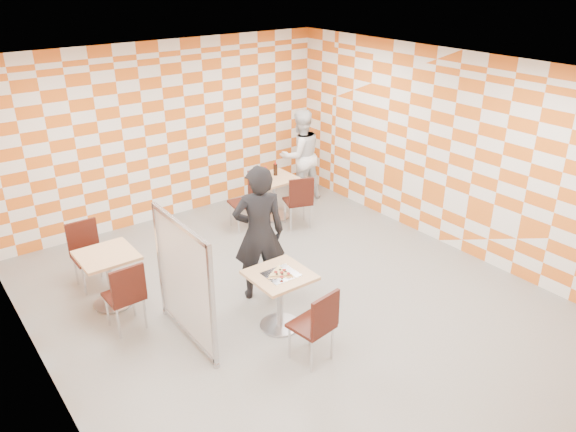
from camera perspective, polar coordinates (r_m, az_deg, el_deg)
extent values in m
plane|color=gray|center=(7.56, 0.30, -8.65)|extent=(7.00, 7.00, 0.00)
plane|color=white|center=(6.42, 0.36, 14.32)|extent=(7.00, 7.00, 0.00)
plane|color=white|center=(9.73, -12.26, 8.27)|extent=(6.00, 0.00, 6.00)
plane|color=white|center=(5.76, -24.41, -5.16)|extent=(0.00, 7.00, 7.00)
plane|color=white|center=(8.87, 16.13, 6.28)|extent=(0.00, 7.00, 7.00)
cube|color=tan|center=(6.70, -0.85, -6.04)|extent=(0.70, 0.70, 0.04)
cylinder|color=#A5A5AA|center=(6.90, -0.83, -8.61)|extent=(0.08, 0.08, 0.70)
cylinder|color=#A5A5AA|center=(7.10, -0.81, -11.01)|extent=(0.50, 0.50, 0.03)
cube|color=tan|center=(9.63, -1.40, 3.83)|extent=(0.70, 0.70, 0.04)
cylinder|color=#A5A5AA|center=(9.76, -1.38, 1.86)|extent=(0.08, 0.08, 0.70)
cylinder|color=#A5A5AA|center=(9.91, -1.36, -0.03)|extent=(0.50, 0.50, 0.03)
cube|color=tan|center=(7.49, -17.96, -3.83)|extent=(0.70, 0.70, 0.04)
cylinder|color=#A5A5AA|center=(7.66, -17.62, -6.20)|extent=(0.08, 0.08, 0.70)
cylinder|color=#A5A5AA|center=(7.85, -17.28, -8.43)|extent=(0.50, 0.50, 0.03)
cube|color=#3A130B|center=(6.35, 2.37, -11.04)|extent=(0.48, 0.48, 0.04)
cube|color=#3A130B|center=(6.10, 3.81, -9.90)|extent=(0.42, 0.10, 0.45)
cylinder|color=silver|center=(6.68, 2.26, -11.48)|extent=(0.03, 0.03, 0.43)
cylinder|color=silver|center=(6.48, 0.16, -12.74)|extent=(0.03, 0.03, 0.43)
cylinder|color=silver|center=(6.50, 4.51, -12.70)|extent=(0.03, 0.03, 0.43)
cylinder|color=silver|center=(6.30, 2.42, -14.06)|extent=(0.03, 0.03, 0.43)
cube|color=#3A130B|center=(9.42, 0.98, 1.51)|extent=(0.54, 0.54, 0.04)
cube|color=#3A130B|center=(9.15, 1.38, 2.48)|extent=(0.41, 0.18, 0.45)
cylinder|color=silver|center=(9.71, 1.62, 0.73)|extent=(0.03, 0.03, 0.43)
cylinder|color=silver|center=(9.62, -0.30, 0.49)|extent=(0.03, 0.03, 0.43)
cylinder|color=silver|center=(9.42, 2.27, -0.07)|extent=(0.03, 0.03, 0.43)
cylinder|color=silver|center=(9.32, 0.30, -0.33)|extent=(0.03, 0.03, 0.43)
cube|color=#3A130B|center=(9.37, -4.56, 1.31)|extent=(0.48, 0.48, 0.04)
cube|color=#3A130B|center=(9.35, -3.49, 2.94)|extent=(0.10, 0.42, 0.45)
cylinder|color=silver|center=(9.55, -5.86, 0.18)|extent=(0.03, 0.03, 0.43)
cylinder|color=silver|center=(9.27, -5.06, -0.59)|extent=(0.03, 0.03, 0.43)
cylinder|color=silver|center=(9.67, -4.00, 0.57)|extent=(0.03, 0.03, 0.43)
cylinder|color=silver|center=(9.39, -3.15, -0.18)|extent=(0.03, 0.03, 0.43)
cube|color=#3A130B|center=(7.12, -16.33, -7.78)|extent=(0.43, 0.43, 0.04)
cube|color=#3A130B|center=(6.83, -15.91, -6.75)|extent=(0.42, 0.05, 0.45)
cylinder|color=silver|center=(7.43, -15.43, -8.34)|extent=(0.03, 0.03, 0.43)
cylinder|color=silver|center=(7.34, -17.87, -9.15)|extent=(0.03, 0.03, 0.43)
cylinder|color=silver|center=(7.16, -14.31, -9.56)|extent=(0.03, 0.03, 0.43)
cylinder|color=silver|center=(7.07, -16.83, -10.42)|extent=(0.03, 0.03, 0.43)
cube|color=#3A130B|center=(8.12, -19.48, -4.00)|extent=(0.42, 0.42, 0.04)
cube|color=#3A130B|center=(8.19, -20.17, -1.91)|extent=(0.42, 0.04, 0.45)
cylinder|color=silver|center=(8.05, -19.99, -6.27)|extent=(0.03, 0.03, 0.43)
cylinder|color=silver|center=(8.13, -17.73, -5.61)|extent=(0.03, 0.03, 0.43)
cylinder|color=silver|center=(8.34, -20.73, -5.27)|extent=(0.03, 0.03, 0.43)
cylinder|color=silver|center=(8.42, -18.54, -4.64)|extent=(0.03, 0.03, 0.43)
cube|color=white|center=(6.57, -10.48, -6.51)|extent=(0.02, 1.30, 1.40)
cube|color=#B2B2B7|center=(6.23, -10.99, -0.83)|extent=(0.05, 1.30, 0.05)
cube|color=#B2B2B7|center=(6.96, -10.02, -11.59)|extent=(0.05, 1.30, 0.05)
cube|color=#B2B2B7|center=(6.07, -7.67, -9.12)|extent=(0.05, 0.05, 1.50)
cylinder|color=#B2B2B7|center=(6.53, -7.28, -14.79)|extent=(0.08, 0.08, 0.05)
cube|color=#B2B2B7|center=(7.09, -12.87, -4.26)|extent=(0.05, 0.05, 1.50)
cylinder|color=#B2B2B7|center=(7.48, -12.31, -9.47)|extent=(0.08, 0.08, 0.05)
imported|color=black|center=(7.25, -2.96, -1.78)|extent=(0.80, 0.68, 1.85)
imported|color=white|center=(10.41, 1.27, 6.17)|extent=(0.90, 0.75, 1.70)
cube|color=silver|center=(6.68, -0.75, -5.94)|extent=(0.38, 0.34, 0.01)
cone|color=tan|center=(6.67, -0.75, -5.85)|extent=(0.40, 0.40, 0.02)
cone|color=#F2D88C|center=(6.68, -0.85, -5.67)|extent=(0.33, 0.33, 0.01)
cylinder|color=maroon|center=(6.56, -0.66, -6.18)|extent=(0.04, 0.04, 0.01)
cylinder|color=maroon|center=(6.62, 0.06, -5.86)|extent=(0.04, 0.04, 0.01)
cylinder|color=maroon|center=(6.65, -0.65, -5.74)|extent=(0.04, 0.04, 0.01)
cylinder|color=maroon|center=(6.66, -1.25, -5.69)|extent=(0.04, 0.04, 0.01)
cylinder|color=maroon|center=(6.70, -0.38, -5.48)|extent=(0.04, 0.04, 0.01)
torus|color=black|center=(6.66, -0.25, -5.63)|extent=(0.03, 0.03, 0.01)
torus|color=black|center=(6.61, -0.58, -5.92)|extent=(0.03, 0.03, 0.01)
torus|color=black|center=(6.70, -0.81, -5.47)|extent=(0.03, 0.03, 0.01)
torus|color=black|center=(6.61, -1.14, -5.91)|extent=(0.03, 0.03, 0.01)
cylinder|color=white|center=(9.58, -2.29, 4.35)|extent=(0.06, 0.06, 0.16)
cylinder|color=red|center=(9.55, -2.30, 4.92)|extent=(0.04, 0.04, 0.04)
cylinder|color=black|center=(9.69, -1.28, 4.72)|extent=(0.07, 0.07, 0.20)
cylinder|color=red|center=(9.65, -1.29, 5.37)|extent=(0.03, 0.03, 0.03)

